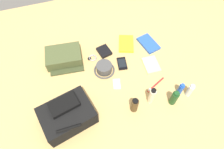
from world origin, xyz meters
The scene contains 17 objects.
ground_plane centered at (0.00, 0.00, -0.01)m, with size 2.64×2.02×0.02m, color tan.
backpack centered at (0.36, 0.22, 0.07)m, with size 0.36×0.30×0.16m.
toiletry_pouch centered at (0.30, -0.26, 0.04)m, with size 0.28×0.25×0.09m.
bucket_hat centered at (0.04, -0.08, 0.03)m, with size 0.16×0.16×0.07m.
toothpaste_tube centered at (-0.46, 0.29, 0.06)m, with size 0.04×0.04×0.12m.
deodorant_spray centered at (-0.41, 0.26, 0.05)m, with size 0.03×0.03×0.11m.
shampoo_bottle centered at (-0.33, 0.31, 0.07)m, with size 0.05×0.05×0.14m.
lotion_bottle centered at (-0.19, 0.26, 0.08)m, with size 0.04×0.04×0.16m.
cologne_bottle centered at (-0.06, 0.28, 0.06)m, with size 0.05×0.05×0.13m.
paperback_novel centered at (-0.38, -0.22, 0.01)m, with size 0.15×0.21×0.02m.
travel_guidebook centered at (-0.21, -0.27, 0.01)m, with size 0.17×0.20×0.02m.
cell_phone centered at (-0.11, -0.09, 0.01)m, with size 0.08×0.12×0.01m.
media_player centered at (-0.02, 0.07, 0.01)m, with size 0.07×0.09×0.01m.
wristwatch centered at (0.10, -0.21, 0.01)m, with size 0.07×0.06×0.01m.
toothbrush centered at (-0.27, 0.16, 0.01)m, with size 0.16×0.08×0.02m.
wallet centered at (-0.01, -0.25, 0.01)m, with size 0.09×0.11×0.02m, color black.
notepad centered at (-0.32, -0.01, 0.01)m, with size 0.11×0.15×0.02m, color beige.
Camera 1 is at (0.24, 0.75, 1.28)m, focal length 32.47 mm.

